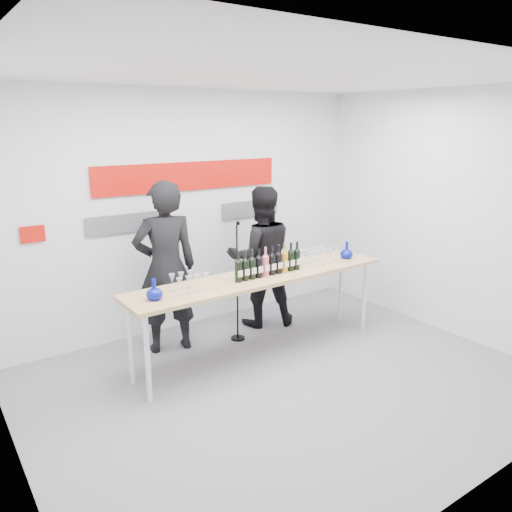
% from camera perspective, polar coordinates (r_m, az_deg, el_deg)
% --- Properties ---
extents(ground, '(5.00, 5.00, 0.00)m').
position_cam_1_polar(ground, '(5.32, 3.50, -14.21)').
color(ground, slate).
rests_on(ground, ground).
extents(back_wall, '(5.00, 0.04, 3.00)m').
position_cam_1_polar(back_wall, '(6.42, -7.45, 5.08)').
color(back_wall, silver).
rests_on(back_wall, ground).
extents(signage, '(3.38, 0.02, 0.79)m').
position_cam_1_polar(signage, '(6.33, -7.87, 7.72)').
color(signage, red).
rests_on(signage, back_wall).
extents(tasting_table, '(3.17, 0.67, 0.95)m').
position_cam_1_polar(tasting_table, '(5.58, 0.59, -2.92)').
color(tasting_table, tan).
rests_on(tasting_table, ground).
extents(wine_bottles, '(0.89, 0.08, 0.33)m').
position_cam_1_polar(wine_bottles, '(5.51, 1.47, -0.58)').
color(wine_bottles, black).
rests_on(wine_bottles, tasting_table).
extents(decanter_left, '(0.16, 0.16, 0.21)m').
position_cam_1_polar(decanter_left, '(4.88, -11.56, -3.70)').
color(decanter_left, '#07118C').
rests_on(decanter_left, tasting_table).
extents(decanter_right, '(0.16, 0.16, 0.21)m').
position_cam_1_polar(decanter_right, '(6.32, 10.32, 0.69)').
color(decanter_right, '#07118C').
rests_on(decanter_right, tasting_table).
extents(glasses_left, '(0.37, 0.23, 0.18)m').
position_cam_1_polar(glasses_left, '(5.06, -7.78, -3.03)').
color(glasses_left, silver).
rests_on(glasses_left, tasting_table).
extents(glasses_right, '(0.47, 0.23, 0.18)m').
position_cam_1_polar(glasses_right, '(6.04, 7.15, 0.00)').
color(glasses_right, silver).
rests_on(glasses_right, tasting_table).
extents(presenter_left, '(0.81, 0.62, 1.99)m').
position_cam_1_polar(presenter_left, '(5.76, -10.29, -1.33)').
color(presenter_left, black).
rests_on(presenter_left, ground).
extents(presenter_right, '(1.09, 0.98, 1.83)m').
position_cam_1_polar(presenter_right, '(6.44, 0.55, -0.10)').
color(presenter_right, black).
rests_on(presenter_right, ground).
extents(mic_stand, '(0.17, 0.17, 1.49)m').
position_cam_1_polar(mic_stand, '(6.09, -2.11, -5.56)').
color(mic_stand, black).
rests_on(mic_stand, ground).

